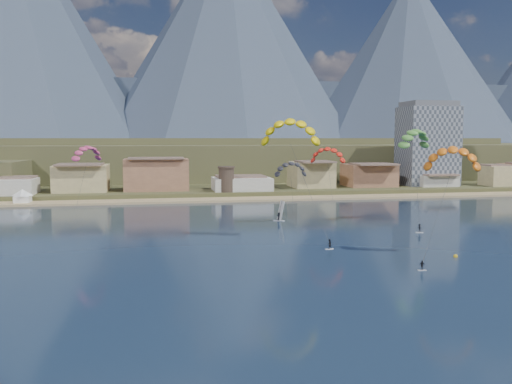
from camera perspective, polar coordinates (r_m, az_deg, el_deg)
ground at (r=73.44m, az=4.62°, el=-10.23°), size 2400.00×2400.00×0.00m
beach at (r=176.27m, az=-4.38°, el=-0.83°), size 2200.00×12.00×0.90m
land at (r=628.77m, az=-8.80°, el=3.74°), size 2200.00×900.00×4.00m
foothills at (r=303.62m, az=-2.73°, el=3.55°), size 940.00×210.00×18.00m
mountain_ridge at (r=901.30m, az=-10.42°, el=13.85°), size 2060.00×480.00×400.00m
town at (r=191.77m, az=-16.89°, el=1.79°), size 400.00×24.00×12.00m
apartment_tower at (r=221.83m, az=17.41°, el=4.80°), size 20.00×16.00×32.00m
watchtower at (r=184.20m, az=-3.11°, el=1.36°), size 5.82×5.82×8.60m
kitesurfer_yellow at (r=106.77m, az=3.61°, el=6.63°), size 12.90×14.66×25.42m
kitesurfer_orange at (r=98.09m, az=19.75°, el=3.65°), size 15.55×13.46×21.44m
kitesurfer_green at (r=133.40m, az=16.18°, el=5.56°), size 10.81×17.51×24.30m
distant_kite_pink at (r=130.65m, az=-17.19°, el=4.11°), size 7.55×7.98×19.77m
distant_kite_dark at (r=126.72m, az=3.65°, el=2.65°), size 7.96×5.60×16.36m
distant_kite_orange at (r=140.49m, az=7.47°, el=4.10°), size 9.93×7.68×19.42m
windsurfer at (r=133.08m, az=2.47°, el=-2.36°), size 3.03×3.10×4.88m
buoy at (r=99.12m, az=20.05°, el=-6.31°), size 0.72×0.72×0.72m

